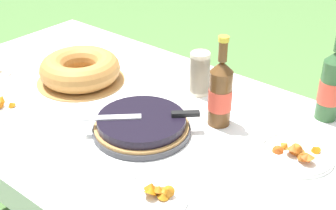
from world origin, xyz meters
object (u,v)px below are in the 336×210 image
at_px(snack_plate_near, 152,196).
at_px(cup_stack, 200,73).
at_px(berry_tart, 142,125).
at_px(serving_knife, 151,116).
at_px(cider_bottle_amber, 220,93).
at_px(cider_bottle_green, 331,85).
at_px(snack_plate_right, 297,153).
at_px(bundt_cake, 80,69).

bearing_deg(snack_plate_near, cup_stack, 114.76).
relative_size(berry_tart, serving_knife, 1.09).
xyz_separation_m(berry_tart, cider_bottle_amber, (0.16, 0.21, 0.09)).
height_order(cider_bottle_green, snack_plate_near, cider_bottle_green).
xyz_separation_m(berry_tart, snack_plate_right, (0.44, 0.20, -0.01)).
bearing_deg(cider_bottle_green, bundt_cake, -157.50).
xyz_separation_m(cup_stack, cider_bottle_green, (0.43, 0.13, 0.04)).
bearing_deg(cider_bottle_amber, bundt_cake, -171.37).
height_order(cider_bottle_amber, snack_plate_near, cider_bottle_amber).
bearing_deg(serving_knife, cider_bottle_amber, -169.58).
bearing_deg(cider_bottle_green, serving_knife, -131.45).
bearing_deg(snack_plate_near, serving_knife, 132.21).
bearing_deg(cider_bottle_green, snack_plate_right, -84.09).
distance_m(cider_bottle_green, cider_bottle_amber, 0.37).
bearing_deg(berry_tart, serving_knife, 43.37).
relative_size(cup_stack, snack_plate_right, 0.73).
distance_m(bundt_cake, cup_stack, 0.46).
bearing_deg(cup_stack, bundt_cake, -152.28).
relative_size(cider_bottle_green, snack_plate_near, 1.68).
distance_m(cider_bottle_green, snack_plate_near, 0.71).
xyz_separation_m(serving_knife, cider_bottle_amber, (0.14, 0.19, 0.05)).
relative_size(cup_stack, snack_plate_near, 0.84).
bearing_deg(serving_knife, cup_stack, -126.48).
distance_m(berry_tart, snack_plate_near, 0.32).
xyz_separation_m(bundt_cake, cider_bottle_amber, (0.58, 0.09, 0.06)).
distance_m(bundt_cake, cider_bottle_amber, 0.59).
xyz_separation_m(cider_bottle_amber, snack_plate_right, (0.28, -0.01, -0.10)).
height_order(bundt_cake, cider_bottle_amber, cider_bottle_amber).
height_order(serving_knife, cup_stack, cup_stack).
xyz_separation_m(serving_knife, bundt_cake, (-0.45, 0.10, -0.01)).
bearing_deg(cider_bottle_green, cider_bottle_amber, -134.75).
xyz_separation_m(berry_tart, bundt_cake, (-0.43, 0.12, 0.02)).
xyz_separation_m(cider_bottle_green, snack_plate_near, (-0.18, -0.68, -0.11)).
xyz_separation_m(bundt_cake, snack_plate_near, (0.66, -0.33, -0.04)).
relative_size(serving_knife, snack_plate_near, 1.50).
bearing_deg(snack_plate_right, snack_plate_near, -116.26).
height_order(berry_tart, cup_stack, cup_stack).
height_order(cup_stack, cider_bottle_green, cider_bottle_green).
relative_size(bundt_cake, cider_bottle_amber, 1.10).
bearing_deg(serving_knife, berry_tart, 0.00).
distance_m(serving_knife, snack_plate_near, 0.33).
height_order(bundt_cake, cup_stack, cup_stack).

